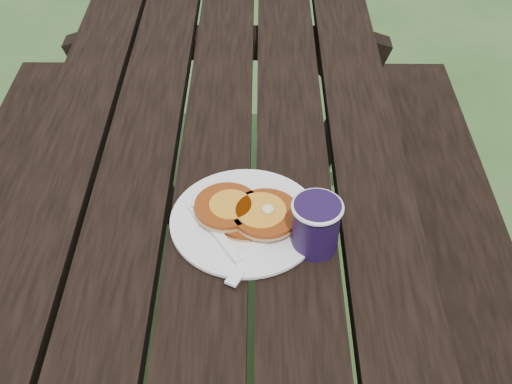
{
  "coord_description": "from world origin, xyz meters",
  "views": [
    {
      "loc": [
        0.09,
        -0.89,
        1.56
      ],
      "look_at": [
        0.08,
        -0.08,
        0.8
      ],
      "focal_mm": 45.0,
      "sensor_mm": 36.0,
      "label": 1
    }
  ],
  "objects_px": {
    "plate": "(246,221)",
    "coffee_cup": "(316,223)",
    "picnic_table": "(220,305)",
    "pancake_stack": "(247,212)"
  },
  "relations": [
    {
      "from": "plate",
      "to": "coffee_cup",
      "type": "relative_size",
      "value": 2.67
    },
    {
      "from": "plate",
      "to": "coffee_cup",
      "type": "xyz_separation_m",
      "value": [
        0.12,
        -0.05,
        0.05
      ]
    },
    {
      "from": "picnic_table",
      "to": "pancake_stack",
      "type": "relative_size",
      "value": 9.81
    },
    {
      "from": "pancake_stack",
      "to": "coffee_cup",
      "type": "relative_size",
      "value": 1.91
    },
    {
      "from": "picnic_table",
      "to": "coffee_cup",
      "type": "height_order",
      "value": "coffee_cup"
    },
    {
      "from": "plate",
      "to": "pancake_stack",
      "type": "bearing_deg",
      "value": 48.47
    },
    {
      "from": "plate",
      "to": "picnic_table",
      "type": "bearing_deg",
      "value": 120.49
    },
    {
      "from": "pancake_stack",
      "to": "coffee_cup",
      "type": "height_order",
      "value": "coffee_cup"
    },
    {
      "from": "pancake_stack",
      "to": "plate",
      "type": "bearing_deg",
      "value": -131.53
    },
    {
      "from": "picnic_table",
      "to": "pancake_stack",
      "type": "bearing_deg",
      "value": -57.35
    }
  ]
}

